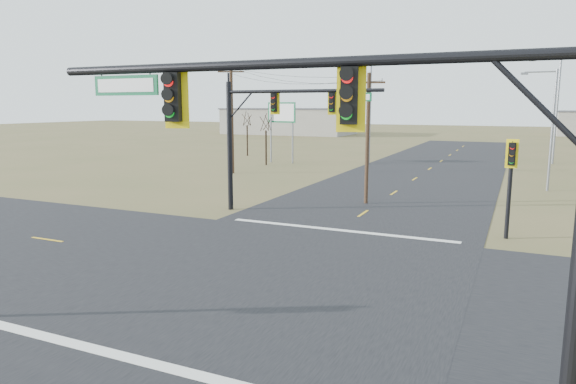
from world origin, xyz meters
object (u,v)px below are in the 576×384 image
Objects in this scene: highway_sign at (282,121)px; streetlight_c at (372,105)px; bare_tree_a at (266,122)px; bare_tree_b at (247,118)px; utility_pole_far at (232,118)px; streetlight_a at (550,123)px; mast_arm_far at (272,119)px; utility_pole_near at (368,136)px; pedestal_signal_ne at (511,168)px; mast_arm_near at (371,145)px; streetlight_b at (555,104)px.

streetlight_c is at bearing 26.86° from highway_sign.
bare_tree_b reaches higher than bare_tree_a.
streetlight_a is at bearing 1.63° from utility_pole_far.
utility_pole_near reaches higher than mast_arm_far.
mast_arm_far is 27.55m from highway_sign.
bare_tree_b is at bearing 114.20° from utility_pole_far.
utility_pole_near is 1.44× the size of bare_tree_a.
utility_pole_far is at bearing 148.21° from utility_pole_near.
pedestal_signal_ne is 35.34m from highway_sign.
utility_pole_near reaches higher than mast_arm_near.
pedestal_signal_ne is at bearing -38.39° from streetlight_c.
mast_arm_far is at bearing 106.16° from mast_arm_near.
highway_sign is at bearing -136.38° from streetlight_c.
pedestal_signal_ne is 0.72× the size of highway_sign.
bare_tree_a is at bearing 153.36° from streetlight_a.
streetlight_c is 11.71m from bare_tree_a.
utility_pole_near is 23.91m from streetlight_c.
streetlight_b is at bearing 9.26° from bare_tree_b.
mast_arm_near is 45.67m from bare_tree_a.
streetlight_c is 17.02m from bare_tree_b.
streetlight_b reaches higher than utility_pole_near.
streetlight_c is 1.92× the size of bare_tree_b.
utility_pole_near is 0.74× the size of streetlight_c.
bare_tree_b is at bearing -162.91° from streetlight_c.
mast_arm_far is at bearing -58.82° from bare_tree_b.
utility_pole_far reaches higher than mast_arm_near.
streetlight_b is (3.41, 37.09, 3.01)m from pedestal_signal_ne.
highway_sign is at bearing 101.88° from mast_arm_near.
utility_pole_far is 26.56m from streetlight_a.
mast_arm_near is at bearing -110.32° from streetlight_a.
pedestal_signal_ne is 0.83× the size of bare_tree_a.
streetlight_c is at bearing -7.88° from bare_tree_b.
highway_sign is at bearing 130.77° from pedestal_signal_ne.
mast_arm_near is 33.53m from streetlight_a.
pedestal_signal_ne is 0.81× the size of bare_tree_b.
highway_sign reaches higher than pedestal_signal_ne.
highway_sign is 0.59× the size of streetlight_c.
bare_tree_a is (-27.93, -13.95, -1.86)m from streetlight_b.
bare_tree_a is at bearing -50.38° from bare_tree_b.
mast_arm_near is 20.42m from mast_arm_far.
streetlight_b is at bearing 51.03° from mast_arm_far.
bare_tree_b is at bearing 129.62° from bare_tree_a.
streetlight_c reaches higher than mast_arm_near.
streetlight_a is at bearing 67.29° from mast_arm_near.
highway_sign is at bearing 147.49° from streetlight_a.
utility_pole_near is at bearing -148.56° from streetlight_a.
bare_tree_b is at bearing 106.06° from mast_arm_near.
mast_arm_far reaches higher than bare_tree_a.
streetlight_b is at bearing 82.77° from pedestal_signal_ne.
streetlight_a is 0.79× the size of streetlight_c.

